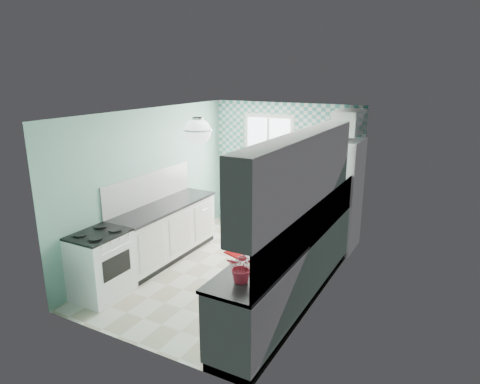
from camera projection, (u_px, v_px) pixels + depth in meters
The scene contains 26 objects.
floor at pixel (230, 271), 6.82m from camera, with size 3.00×4.40×0.02m, color silver.
ceiling at pixel (229, 111), 6.13m from camera, with size 3.00×4.40×0.02m, color white.
wall_back at pixel (286, 168), 8.35m from camera, with size 3.00×0.02×2.50m, color #71A697.
wall_front at pixel (127, 246), 4.61m from camera, with size 3.00×0.02×2.50m, color #71A697.
wall_left at pixel (151, 183), 7.17m from camera, with size 0.02×4.40×2.50m, color #71A697.
wall_right at pixel (326, 210), 5.79m from camera, with size 0.02×4.40×2.50m, color #71A697.
accent_wall at pixel (285, 168), 8.33m from camera, with size 3.00×0.01×2.50m, color teal.
window at pixel (268, 151), 8.38m from camera, with size 1.04×0.05×1.44m.
backsplash_right at pixel (314, 223), 5.47m from camera, with size 0.02×3.60×0.51m, color white.
backsplash_left at pixel (150, 188), 7.11m from camera, with size 0.02×2.15×0.51m, color white.
upper_cabinets_right at pixel (300, 171), 5.18m from camera, with size 0.33×3.20×0.90m, color white.
upper_cabinet_fridge at pixel (350, 122), 7.16m from camera, with size 0.40×0.74×0.40m, color white.
ceiling_light at pixel (198, 131), 5.51m from camera, with size 0.34×0.34×0.35m.
base_cabinets_right at pixel (291, 271), 5.81m from camera, with size 0.60×3.60×0.90m, color white.
countertop_right at pixel (292, 239), 5.69m from camera, with size 0.63×3.60×0.04m, color black.
base_cabinets_left at pixel (166, 233), 7.18m from camera, with size 0.60×2.15×0.90m, color white.
countertop_left at pixel (165, 206), 7.05m from camera, with size 0.63×2.15×0.04m, color black.
fridge at pixel (334, 194), 7.54m from camera, with size 0.85×0.84×1.95m.
stove at pixel (101, 264), 5.95m from camera, with size 0.61×0.76×0.92m.
sink at pixel (319, 215), 6.59m from camera, with size 0.44×0.37×0.53m.
rug at pixel (261, 251), 7.56m from camera, with size 0.76×1.09×0.02m, color maroon.
dish_towel at pixel (301, 236), 6.95m from camera, with size 0.02×0.23×0.35m, color teal.
fruit_bowl at pixel (259, 265), 4.81m from camera, with size 0.26×0.26×0.06m, color white.
potted_plant at pixel (242, 267), 4.43m from camera, with size 0.31×0.27×0.34m, color red.
soap_bottle at pixel (325, 206), 6.65m from camera, with size 0.09×0.10×0.21m, color #89A6B4.
microwave at pixel (338, 131), 7.24m from camera, with size 0.48×0.33×0.27m, color white.
Camera 1 is at (3.11, -5.39, 3.08)m, focal length 32.00 mm.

